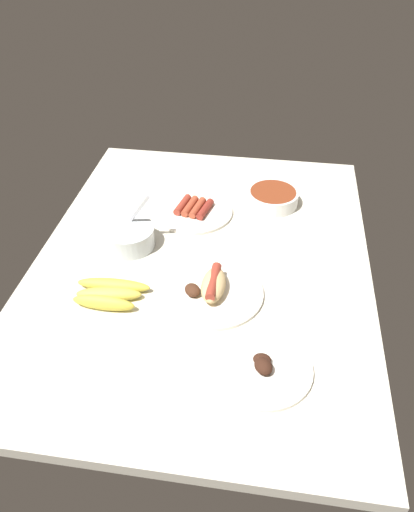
{
  "coord_description": "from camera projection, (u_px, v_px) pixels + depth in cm",
  "views": [
    {
      "loc": [
        -102.47,
        -16.8,
        85.88
      ],
      "look_at": [
        -1.85,
        -1.66,
        3.0
      ],
      "focal_mm": 34.77,
      "sensor_mm": 36.0,
      "label": 1
    }
  ],
  "objects": [
    {
      "name": "plate_sausages",
      "position": [
        194.0,
        210.0,
        1.52
      ],
      "size": [
        23.78,
        23.78,
        3.25
      ],
      "color": "white",
      "rests_on": "ground_plane"
    },
    {
      "name": "banana_bunch",
      "position": [
        109.0,
        294.0,
        1.22
      ],
      "size": [
        10.54,
        18.74,
        3.9
      ],
      "color": "gold",
      "rests_on": "ground_plane"
    },
    {
      "name": "bowl_chili",
      "position": [
        273.0,
        197.0,
        1.55
      ],
      "size": [
        15.82,
        15.82,
        4.62
      ],
      "color": "white",
      "rests_on": "ground_plane"
    },
    {
      "name": "ground_plane",
      "position": [
        202.0,
        264.0,
        1.36
      ],
      "size": [
        120.0,
        90.0,
        3.0
      ],
      "primitive_type": "cube",
      "color": "silver"
    },
    {
      "name": "plate_hotdog_assembled",
      "position": [
        213.0,
        290.0,
        1.23
      ],
      "size": [
        25.06,
        25.06,
        5.61
      ],
      "color": "white",
      "rests_on": "ground_plane"
    },
    {
      "name": "bowl_coleslaw",
      "position": [
        129.0,
        236.0,
        1.38
      ],
      "size": [
        14.3,
        14.3,
        15.71
      ],
      "color": "silver",
      "rests_on": "ground_plane"
    },
    {
      "name": "plate_grilled_meat",
      "position": [
        263.0,
        368.0,
        1.05
      ],
      "size": [
        21.17,
        21.17,
        3.94
      ],
      "color": "white",
      "rests_on": "ground_plane"
    }
  ]
}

